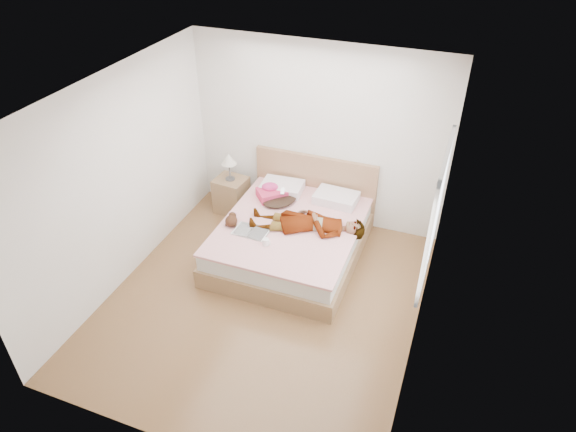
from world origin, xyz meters
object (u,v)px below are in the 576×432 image
(towel, at_px, (271,192))
(nightstand, at_px, (231,192))
(phone, at_px, (283,191))
(coffee_mug, at_px, (266,242))
(bed, at_px, (293,235))
(plush_toy, at_px, (232,220))
(woman, at_px, (308,220))
(magazine, at_px, (251,231))

(towel, bearing_deg, nightstand, 165.68)
(phone, distance_m, coffee_mug, 0.97)
(bed, bearing_deg, plush_toy, -152.95)
(towel, relative_size, plush_toy, 1.86)
(coffee_mug, bearing_deg, bed, 78.20)
(woman, height_order, coffee_mug, woman)
(towel, distance_m, plush_toy, 0.83)
(towel, distance_m, coffee_mug, 1.10)
(phone, height_order, magazine, phone)
(phone, relative_size, plush_toy, 0.40)
(phone, bearing_deg, towel, 143.60)
(woman, bearing_deg, magazine, -72.39)
(towel, relative_size, nightstand, 0.51)
(phone, bearing_deg, nightstand, 151.25)
(woman, xyz_separation_m, phone, (-0.50, 0.40, 0.10))
(magazine, bearing_deg, coffee_mug, -32.60)
(coffee_mug, bearing_deg, towel, 108.75)
(woman, distance_m, bed, 0.41)
(bed, height_order, plush_toy, bed)
(bed, bearing_deg, woman, -15.81)
(towel, relative_size, magazine, 1.09)
(phone, height_order, coffee_mug, phone)
(magazine, bearing_deg, nightstand, 127.55)
(bed, bearing_deg, coffee_mug, -101.80)
(phone, bearing_deg, magazine, -112.30)
(woman, height_order, plush_toy, woman)
(towel, bearing_deg, phone, -24.22)
(bed, bearing_deg, towel, 138.24)
(towel, xyz_separation_m, coffee_mug, (0.35, -1.04, -0.04))
(plush_toy, bearing_deg, phone, 57.94)
(magazine, xyz_separation_m, plush_toy, (-0.30, 0.06, 0.06))
(coffee_mug, bearing_deg, phone, 98.86)
(phone, height_order, nightstand, nightstand)
(phone, height_order, plush_toy, phone)
(magazine, distance_m, plush_toy, 0.32)
(bed, height_order, nightstand, bed)
(phone, distance_m, plush_toy, 0.84)
(nightstand, bearing_deg, woman, -25.28)
(bed, bearing_deg, phone, 129.27)
(magazine, bearing_deg, bed, 46.14)
(coffee_mug, xyz_separation_m, nightstand, (-1.09, 1.23, -0.24))
(towel, bearing_deg, bed, -41.76)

